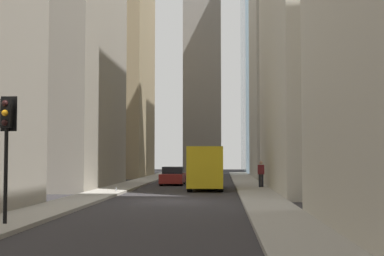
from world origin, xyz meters
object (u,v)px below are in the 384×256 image
at_px(discarded_bottle, 116,189).
at_px(delivery_truck, 206,168).
at_px(traffic_light_foreground, 6,129).
at_px(sedan_red, 173,176).
at_px(pedestrian, 261,173).

bearing_deg(discarded_bottle, delivery_truck, -51.98).
relative_size(delivery_truck, traffic_light_foreground, 1.63).
height_order(delivery_truck, sedan_red, delivery_truck).
distance_m(delivery_truck, discarded_bottle, 6.79).
bearing_deg(traffic_light_foreground, sedan_red, -6.23).
height_order(sedan_red, traffic_light_foreground, traffic_light_foreground).
bearing_deg(sedan_red, delivery_truck, -155.81).
distance_m(sedan_red, discarded_bottle, 10.65).
distance_m(delivery_truck, traffic_light_foreground, 20.54).
bearing_deg(traffic_light_foreground, discarded_bottle, -1.35).
bearing_deg(sedan_red, traffic_light_foreground, 173.77).
xyz_separation_m(sedan_red, traffic_light_foreground, (-25.92, 2.83, 2.38)).
bearing_deg(sedan_red, pedestrian, -129.05).
distance_m(traffic_light_foreground, pedestrian, 22.74).
xyz_separation_m(traffic_light_foreground, discarded_bottle, (15.57, -0.37, -2.80)).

